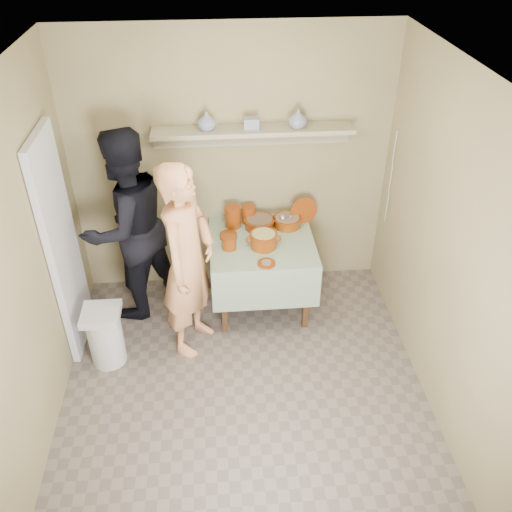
{
  "coord_description": "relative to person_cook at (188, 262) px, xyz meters",
  "views": [
    {
      "loc": [
        -0.17,
        -2.93,
        3.53
      ],
      "look_at": [
        0.15,
        0.75,
        0.95
      ],
      "focal_mm": 38.0,
      "sensor_mm": 36.0,
      "label": 1
    }
  ],
  "objects": [
    {
      "name": "empty_bowl",
      "position": [
        0.36,
        0.55,
        -0.11
      ],
      "size": [
        0.16,
        0.16,
        0.05
      ],
      "primitive_type": "cylinder",
      "color": "#6E2505",
      "rests_on": "serving_table"
    },
    {
      "name": "room_shell",
      "position": [
        0.42,
        -0.79,
        0.71
      ],
      "size": [
        3.04,
        3.54,
        2.62
      ],
      "color": "#96875B",
      "rests_on": "ground"
    },
    {
      "name": "trash_bin",
      "position": [
        -0.75,
        -0.18,
        -0.61
      ],
      "size": [
        0.32,
        0.32,
        0.56
      ],
      "color": "silver",
      "rests_on": "ground"
    },
    {
      "name": "wall_shelf",
      "position": [
        0.62,
        0.86,
        0.78
      ],
      "size": [
        1.8,
        0.25,
        0.21
      ],
      "color": "tan",
      "rests_on": "room_shell"
    },
    {
      "name": "serving_table",
      "position": [
        0.67,
        0.49,
        -0.26
      ],
      "size": [
        0.97,
        0.97,
        0.76
      ],
      "color": "#4C2D16",
      "rests_on": "ground"
    },
    {
      "name": "cazuela_rice",
      "position": [
        0.67,
        0.37,
        -0.05
      ],
      "size": [
        0.33,
        0.25,
        0.14
      ],
      "color": "#662A0D",
      "rests_on": "serving_table"
    },
    {
      "name": "plate_stack_b",
      "position": [
        0.57,
        0.83,
        -0.05
      ],
      "size": [
        0.14,
        0.14,
        0.17
      ],
      "primitive_type": "cylinder",
      "color": "#6E2505",
      "rests_on": "serving_table"
    },
    {
      "name": "ladle",
      "position": [
        0.89,
        0.69,
        -0.03
      ],
      "size": [
        0.08,
        0.26,
        0.19
      ],
      "color": "silver",
      "rests_on": "cazuela_meat_b"
    },
    {
      "name": "cazuela_meat_b",
      "position": [
        0.94,
        0.72,
        -0.08
      ],
      "size": [
        0.28,
        0.28,
        0.1
      ],
      "color": "#662A0D",
      "rests_on": "serving_table"
    },
    {
      "name": "cazuela_meat_a",
      "position": [
        0.67,
        0.71,
        -0.08
      ],
      "size": [
        0.3,
        0.3,
        0.1
      ],
      "color": "#662A0D",
      "rests_on": "serving_table"
    },
    {
      "name": "front_plate",
      "position": [
        0.67,
        0.1,
        -0.13
      ],
      "size": [
        0.16,
        0.16,
        0.03
      ],
      "color": "#6E2505",
      "rests_on": "serving_table"
    },
    {
      "name": "bowl_stack",
      "position": [
        0.36,
        0.37,
        -0.07
      ],
      "size": [
        0.13,
        0.13,
        0.13
      ],
      "primitive_type": "cylinder",
      "color": "#6E2505",
      "rests_on": "serving_table"
    },
    {
      "name": "vase_left",
      "position": [
        0.21,
        0.83,
        0.91
      ],
      "size": [
        0.21,
        0.21,
        0.17
      ],
      "primitive_type": "imported",
      "rotation": [
        0.0,
        0.0,
        0.41
      ],
      "color": "navy",
      "rests_on": "wall_shelf"
    },
    {
      "name": "person_cook",
      "position": [
        0.0,
        0.0,
        0.0
      ],
      "size": [
        0.66,
        0.77,
        1.8
      ],
      "primitive_type": "imported",
      "rotation": [
        0.0,
        0.0,
        1.15
      ],
      "color": "tan",
      "rests_on": "ground"
    },
    {
      "name": "plate_stack_a",
      "position": [
        0.41,
        0.76,
        -0.03
      ],
      "size": [
        0.16,
        0.16,
        0.21
      ],
      "primitive_type": "cylinder",
      "color": "#6E2505",
      "rests_on": "serving_table"
    },
    {
      "name": "person_helper",
      "position": [
        -0.56,
        0.55,
        0.03
      ],
      "size": [
        1.15,
        1.13,
        1.87
      ],
      "primitive_type": "imported",
      "rotation": [
        0.0,
        0.0,
        -2.4
      ],
      "color": "black",
      "rests_on": "ground"
    },
    {
      "name": "propped_lid",
      "position": [
        1.1,
        0.79,
        -0.02
      ],
      "size": [
        0.28,
        0.12,
        0.27
      ],
      "primitive_type": "cylinder",
      "rotation": [
        1.41,
        0.0,
        0.2
      ],
      "color": "#6E2505",
      "rests_on": "serving_table"
    },
    {
      "name": "electrical_cord",
      "position": [
        1.89,
        0.69,
        0.35
      ],
      "size": [
        0.01,
        0.05,
        0.9
      ],
      "color": "silver",
      "rests_on": "wall_shelf"
    },
    {
      "name": "ground",
      "position": [
        0.42,
        -0.79,
        -0.9
      ],
      "size": [
        3.5,
        3.5,
        0.0
      ],
      "primitive_type": "plane",
      "color": "#6C5E55",
      "rests_on": "ground"
    },
    {
      "name": "tile_panel",
      "position": [
        -1.04,
        0.16,
        0.1
      ],
      "size": [
        0.06,
        0.7,
        2.0
      ],
      "primitive_type": "cube",
      "color": "silver",
      "rests_on": "ground"
    },
    {
      "name": "vase_right",
      "position": [
        1.01,
        0.81,
        0.91
      ],
      "size": [
        0.2,
        0.2,
        0.17
      ],
      "primitive_type": "imported",
      "rotation": [
        0.0,
        0.0,
        0.22
      ],
      "color": "navy",
      "rests_on": "wall_shelf"
    },
    {
      "name": "ceramic_box",
      "position": [
        0.6,
        0.83,
        0.87
      ],
      "size": [
        0.14,
        0.1,
        0.1
      ],
      "primitive_type": "cube",
      "rotation": [
        0.0,
        0.0,
        -0.03
      ],
      "color": "navy",
      "rests_on": "wall_shelf"
    }
  ]
}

